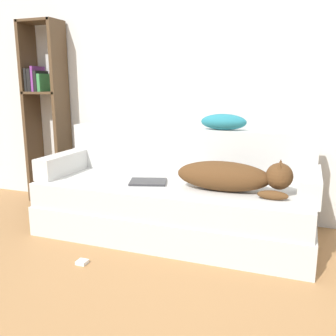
{
  "coord_description": "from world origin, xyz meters",
  "views": [
    {
      "loc": [
        1.0,
        -1.16,
        1.23
      ],
      "look_at": [
        0.02,
        1.49,
        0.59
      ],
      "focal_mm": 40.0,
      "sensor_mm": 36.0,
      "label": 1
    }
  ],
  "objects_px": {
    "bookshelf": "(45,103)",
    "couch": "(172,210)",
    "throw_pillow": "(224,122)",
    "dog": "(232,176)",
    "power_adapter": "(82,262)",
    "laptop": "(148,182)"
  },
  "relations": [
    {
      "from": "couch",
      "to": "power_adapter",
      "type": "bearing_deg",
      "value": -121.05
    },
    {
      "from": "power_adapter",
      "to": "laptop",
      "type": "bearing_deg",
      "value": 70.77
    },
    {
      "from": "throw_pillow",
      "to": "dog",
      "type": "bearing_deg",
      "value": -67.65
    },
    {
      "from": "dog",
      "to": "laptop",
      "type": "bearing_deg",
      "value": 179.05
    },
    {
      "from": "couch",
      "to": "laptop",
      "type": "xyz_separation_m",
      "value": [
        -0.19,
        -0.04,
        0.24
      ]
    },
    {
      "from": "dog",
      "to": "bookshelf",
      "type": "xyz_separation_m",
      "value": [
        -2.06,
        0.53,
        0.47
      ]
    },
    {
      "from": "laptop",
      "to": "power_adapter",
      "type": "relative_size",
      "value": 4.91
    },
    {
      "from": "dog",
      "to": "power_adapter",
      "type": "distance_m",
      "value": 1.24
    },
    {
      "from": "bookshelf",
      "to": "dog",
      "type": "bearing_deg",
      "value": -14.38
    },
    {
      "from": "dog",
      "to": "couch",
      "type": "bearing_deg",
      "value": 173.71
    },
    {
      "from": "laptop",
      "to": "power_adapter",
      "type": "distance_m",
      "value": 0.82
    },
    {
      "from": "bookshelf",
      "to": "throw_pillow",
      "type": "bearing_deg",
      "value": -3.97
    },
    {
      "from": "bookshelf",
      "to": "couch",
      "type": "bearing_deg",
      "value": -16.83
    },
    {
      "from": "bookshelf",
      "to": "power_adapter",
      "type": "relative_size",
      "value": 26.17
    },
    {
      "from": "dog",
      "to": "bookshelf",
      "type": "height_order",
      "value": "bookshelf"
    },
    {
      "from": "couch",
      "to": "throw_pillow",
      "type": "xyz_separation_m",
      "value": [
        0.33,
        0.34,
        0.7
      ]
    },
    {
      "from": "power_adapter",
      "to": "couch",
      "type": "bearing_deg",
      "value": 58.95
    },
    {
      "from": "throw_pillow",
      "to": "power_adapter",
      "type": "height_order",
      "value": "throw_pillow"
    },
    {
      "from": "dog",
      "to": "laptop",
      "type": "relative_size",
      "value": 2.47
    },
    {
      "from": "couch",
      "to": "dog",
      "type": "relative_size",
      "value": 2.59
    },
    {
      "from": "dog",
      "to": "laptop",
      "type": "xyz_separation_m",
      "value": [
        -0.69,
        0.01,
        -0.11
      ]
    },
    {
      "from": "couch",
      "to": "dog",
      "type": "height_order",
      "value": "dog"
    }
  ]
}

